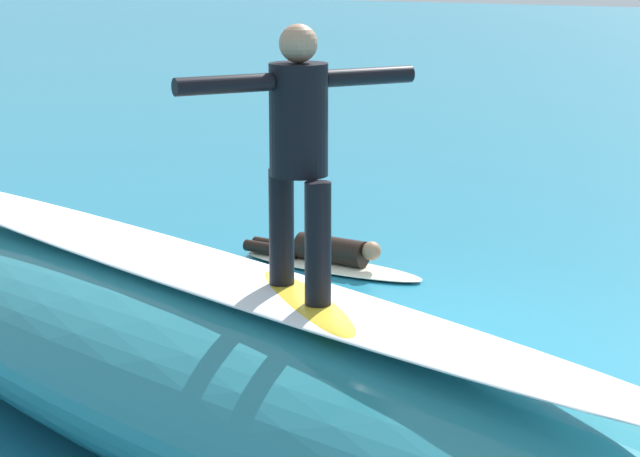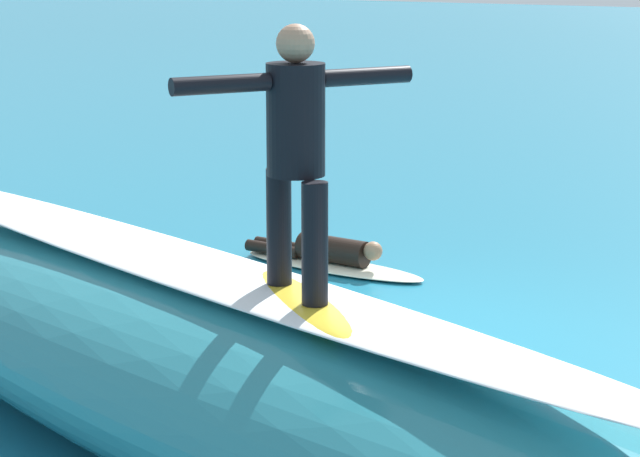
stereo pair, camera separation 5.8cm
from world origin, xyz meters
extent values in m
plane|color=teal|center=(0.00, 0.00, 0.00)|extent=(120.00, 120.00, 0.00)
ellipsoid|color=teal|center=(0.47, 2.61, 0.61)|extent=(9.84, 4.89, 1.22)
ellipsoid|color=white|center=(0.47, 2.61, 1.26)|extent=(8.05, 3.09, 0.08)
ellipsoid|color=yellow|center=(-0.64, 2.94, 1.26)|extent=(1.83, 1.40, 0.08)
cylinder|color=black|center=(-0.44, 2.81, 1.66)|extent=(0.15, 0.15, 0.72)
cylinder|color=black|center=(-0.84, 3.07, 1.66)|extent=(0.15, 0.15, 0.72)
cylinder|color=black|center=(-0.64, 2.94, 2.34)|extent=(0.47, 0.47, 0.65)
sphere|color=tan|center=(-0.64, 2.94, 2.78)|extent=(0.22, 0.22, 0.22)
cylinder|color=black|center=(-0.39, 3.33, 2.57)|extent=(0.40, 0.54, 0.10)
cylinder|color=black|center=(-0.89, 2.55, 2.57)|extent=(0.40, 0.54, 0.10)
ellipsoid|color=#EAE5C6|center=(1.76, -1.74, 0.03)|extent=(2.19, 0.68, 0.06)
cylinder|color=black|center=(1.76, -1.74, 0.21)|extent=(0.81, 0.33, 0.28)
sphere|color=#936B4C|center=(1.27, -1.71, 0.26)|extent=(0.20, 0.20, 0.20)
cylinder|color=black|center=(2.49, -1.70, 0.13)|extent=(0.67, 0.16, 0.13)
cylinder|color=black|center=(2.48, -1.86, 0.13)|extent=(0.67, 0.16, 0.13)
ellipsoid|color=white|center=(0.61, 1.20, 0.09)|extent=(0.56, 0.68, 0.18)
ellipsoid|color=white|center=(3.25, 0.91, 0.05)|extent=(1.26, 1.21, 0.10)
camera|label=1|loc=(-4.04, 8.64, 3.30)|focal=65.38mm
camera|label=2|loc=(-4.10, 8.61, 3.30)|focal=65.38mm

